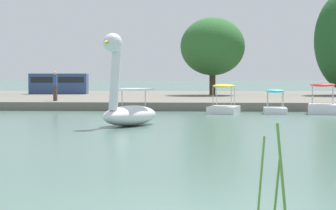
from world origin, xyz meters
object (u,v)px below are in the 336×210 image
Objects in this scene: swan_boat at (127,105)px; parked_van at (59,83)px; tree_broadleaf_right at (213,47)px; pedal_boat_cyan at (275,106)px; person_on_path at (55,85)px; pedal_boat_yellow at (224,105)px; pedal_boat_red at (322,105)px.

swan_boat is 0.73× the size of parked_van.
tree_broadleaf_right is at bearing -10.55° from parked_van.
tree_broadleaf_right is (-3.10, 16.07, 3.89)m from pedal_boat_cyan.
swan_boat is 1.87× the size of pedal_boat_cyan.
pedal_boat_cyan is 1.10× the size of person_on_path.
swan_boat is at bearing -128.21° from pedal_boat_cyan.
swan_boat is 25.04m from tree_broadleaf_right.
tree_broadleaf_right reaches higher than pedal_boat_cyan.
person_on_path is at bearing 159.36° from pedal_boat_yellow.
swan_boat is at bearing -136.75° from pedal_boat_red.
pedal_boat_red is 0.41× the size of tree_broadleaf_right.
person_on_path is (-5.91, 12.30, 0.58)m from swan_boat.
parked_van is at bearing 135.02° from pedal_boat_red.
pedal_boat_yellow is 0.40× the size of tree_broadleaf_right.
swan_boat is 10.79m from pedal_boat_cyan.
pedal_boat_cyan is at bearing 51.79° from swan_boat.
pedal_boat_yellow is (-5.13, -0.02, -0.01)m from pedal_boat_red.
swan_boat is 12.54m from pedal_boat_red.
swan_boat is at bearing -71.09° from parked_van.
pedal_boat_red is at bearing 43.25° from swan_boat.
person_on_path is at bearing 115.65° from swan_boat.
pedal_boat_cyan is at bearing -49.27° from parked_van.
pedal_boat_red is 1.02× the size of pedal_boat_yellow.
swan_boat is 2.05× the size of person_on_path.
pedal_boat_cyan is 0.39× the size of parked_van.
person_on_path is 0.36× the size of parked_van.
pedal_boat_red is at bearing -13.88° from person_on_path.
person_on_path is (-15.04, 3.72, 0.95)m from pedal_boat_red.
pedal_boat_cyan is (6.67, 8.47, -0.44)m from swan_boat.
tree_broadleaf_right reaches higher than pedal_boat_red.
parked_van reaches higher than pedal_boat_red.
pedal_boat_red is 5.13m from pedal_boat_yellow.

